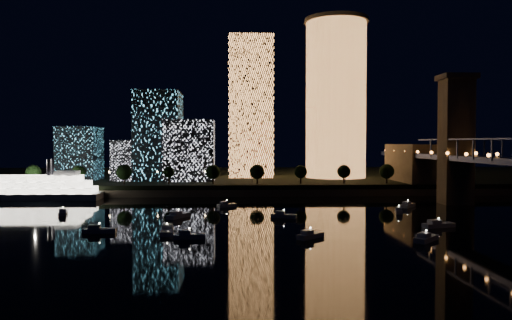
# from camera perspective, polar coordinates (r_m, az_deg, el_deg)

# --- Properties ---
(ground) EXTENTS (520.00, 520.00, 0.00)m
(ground) POSITION_cam_1_polar(r_m,az_deg,el_deg) (142.19, 6.05, -7.64)
(ground) COLOR black
(ground) RESTS_ON ground
(far_bank) EXTENTS (420.00, 160.00, 5.00)m
(far_bank) POSITION_cam_1_polar(r_m,az_deg,el_deg) (300.04, 1.32, -2.07)
(far_bank) COLOR black
(far_bank) RESTS_ON ground
(seawall) EXTENTS (420.00, 6.00, 3.00)m
(seawall) POSITION_cam_1_polar(r_m,az_deg,el_deg) (222.68, 2.78, -3.75)
(seawall) COLOR #6B5E4C
(seawall) RESTS_ON ground
(tower_cylindrical) EXTENTS (34.00, 34.00, 84.89)m
(tower_cylindrical) POSITION_cam_1_polar(r_m,az_deg,el_deg) (273.28, 9.11, 6.97)
(tower_cylindrical) COLOR #FFA051
(tower_cylindrical) RESTS_ON far_bank
(tower_rectangular) EXTENTS (24.00, 24.00, 76.35)m
(tower_rectangular) POSITION_cam_1_polar(r_m,az_deg,el_deg) (275.72, -0.65, 6.03)
(tower_rectangular) COLOR #FFA051
(tower_rectangular) RESTS_ON far_bank
(midrise_blocks) EXTENTS (78.06, 34.48, 44.72)m
(midrise_blocks) POSITION_cam_1_polar(r_m,az_deg,el_deg) (258.71, -12.07, 1.69)
(midrise_blocks) COLOR silver
(midrise_blocks) RESTS_ON far_bank
(riverboat) EXTENTS (58.18, 12.94, 17.48)m
(riverboat) POSITION_cam_1_polar(r_m,az_deg,el_deg) (228.91, -24.58, -3.02)
(riverboat) COLOR silver
(riverboat) RESTS_ON ground
(motorboats) EXTENTS (126.33, 73.33, 2.78)m
(motorboats) POSITION_cam_1_polar(r_m,az_deg,el_deg) (147.75, 1.13, -6.95)
(motorboats) COLOR silver
(motorboats) RESTS_ON ground
(esplanade_trees) EXTENTS (166.76, 6.92, 8.96)m
(esplanade_trees) POSITION_cam_1_polar(r_m,az_deg,el_deg) (227.03, -4.93, -1.37)
(esplanade_trees) COLOR black
(esplanade_trees) RESTS_ON far_bank
(street_lamps) EXTENTS (132.70, 0.70, 5.65)m
(street_lamps) POSITION_cam_1_polar(r_m,az_deg,el_deg) (233.28, -5.85, -1.64)
(street_lamps) COLOR black
(street_lamps) RESTS_ON far_bank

